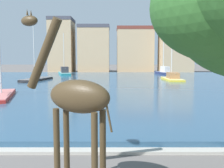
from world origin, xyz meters
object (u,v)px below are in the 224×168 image
object	(u,v)px
sailboat_black	(35,80)
sailboat_red	(2,96)
giraffe_statue	(75,100)
sailboat_navy	(164,73)
sailboat_yellow	(172,79)
sailboat_teal	(65,73)

from	to	relation	value
sailboat_black	sailboat_red	distance (m)	15.31
giraffe_statue	sailboat_red	bearing A→B (deg)	119.31
sailboat_navy	sailboat_yellow	bearing A→B (deg)	-96.33
sailboat_yellow	giraffe_statue	bearing A→B (deg)	-107.41
sailboat_navy	sailboat_red	world-z (taller)	sailboat_navy
sailboat_black	giraffe_statue	bearing A→B (deg)	-71.20
giraffe_statue	sailboat_red	world-z (taller)	sailboat_red
sailboat_black	sailboat_navy	distance (m)	26.32
sailboat_teal	sailboat_red	xyz separation A→B (m)	(0.25, -30.06, -0.28)
sailboat_teal	sailboat_red	world-z (taller)	sailboat_teal
sailboat_teal	sailboat_navy	world-z (taller)	sailboat_teal
sailboat_teal	sailboat_yellow	bearing A→B (deg)	-36.07
giraffe_statue	sailboat_yellow	distance (m)	33.19
sailboat_black	sailboat_teal	xyz separation A→B (m)	(1.57, 14.86, 0.25)
giraffe_statue	sailboat_navy	distance (m)	46.63
sailboat_black	sailboat_yellow	bearing A→B (deg)	3.57
sailboat_yellow	sailboat_teal	bearing A→B (deg)	143.93
sailboat_teal	sailboat_navy	xyz separation A→B (m)	(20.17, -0.05, 0.03)
sailboat_black	sailboat_red	size ratio (longest dim) A/B	1.14
giraffe_statue	sailboat_teal	xyz separation A→B (m)	(-8.76, 45.22, -1.89)
sailboat_red	sailboat_yellow	bearing A→B (deg)	41.79
giraffe_statue	sailboat_teal	world-z (taller)	sailboat_teal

